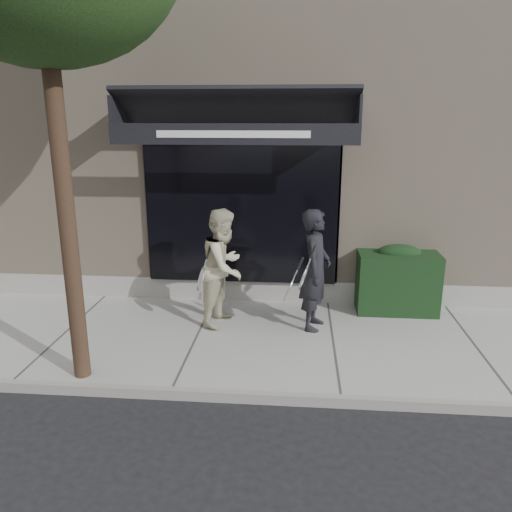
{
  "coord_description": "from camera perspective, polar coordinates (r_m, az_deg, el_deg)",
  "views": [
    {
      "loc": [
        -0.54,
        -6.73,
        3.25
      ],
      "look_at": [
        -1.18,
        0.6,
        1.19
      ],
      "focal_mm": 35.0,
      "sensor_mm": 36.0,
      "label": 1
    }
  ],
  "objects": [
    {
      "name": "ground",
      "position": [
        7.49,
        8.76,
        -10.27
      ],
      "size": [
        80.0,
        80.0,
        0.0
      ],
      "primitive_type": "plane",
      "color": "black",
      "rests_on": "ground"
    },
    {
      "name": "sidewalk",
      "position": [
        7.46,
        8.78,
        -9.85
      ],
      "size": [
        20.0,
        3.0,
        0.12
      ],
      "primitive_type": "cube",
      "color": "#979691",
      "rests_on": "ground"
    },
    {
      "name": "curb",
      "position": [
        6.1,
        9.71,
        -16.02
      ],
      "size": [
        20.0,
        0.1,
        0.14
      ],
      "primitive_type": "cube",
      "color": "gray",
      "rests_on": "ground"
    },
    {
      "name": "building_facade",
      "position": [
        11.71,
        7.76,
        12.99
      ],
      "size": [
        14.3,
        8.04,
        5.64
      ],
      "color": "tan",
      "rests_on": "ground"
    },
    {
      "name": "hedge",
      "position": [
        8.55,
        15.81,
        -2.62
      ],
      "size": [
        1.3,
        0.7,
        1.14
      ],
      "color": "black",
      "rests_on": "sidewalk"
    },
    {
      "name": "pedestrian_front",
      "position": [
        7.5,
        6.78,
        -1.6
      ],
      "size": [
        0.77,
        0.95,
        1.84
      ],
      "color": "black",
      "rests_on": "sidewalk"
    },
    {
      "name": "pedestrian_back",
      "position": [
        7.67,
        -3.66,
        -1.25
      ],
      "size": [
        0.92,
        1.05,
        1.81
      ],
      "color": "beige",
      "rests_on": "sidewalk"
    }
  ]
}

